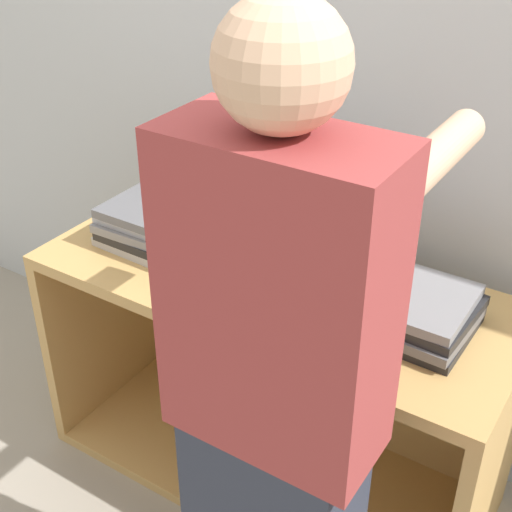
# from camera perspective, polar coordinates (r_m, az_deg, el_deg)

# --- Properties ---
(wall_back) EXTENTS (8.00, 0.05, 2.40)m
(wall_back) POSITION_cam_1_polar(r_m,az_deg,el_deg) (2.04, 7.35, 14.49)
(wall_back) COLOR silver
(wall_back) RESTS_ON ground_plane
(cart) EXTENTS (1.34, 0.56, 0.72)m
(cart) POSITION_cam_1_polar(r_m,az_deg,el_deg) (2.20, 2.20, -9.03)
(cart) COLOR tan
(cart) RESTS_ON ground_plane
(laptop_open) EXTENTS (0.33, 0.32, 0.27)m
(laptop_open) POSITION_cam_1_polar(r_m,az_deg,el_deg) (1.94, 2.17, 0.09)
(laptop_open) COLOR #B7B7BC
(laptop_open) RESTS_ON cart
(laptop_stack_left) EXTENTS (0.36, 0.27, 0.13)m
(laptop_stack_left) POSITION_cam_1_polar(r_m,az_deg,el_deg) (2.08, -7.32, 2.46)
(laptop_stack_left) COLOR #B7B7BC
(laptop_stack_left) RESTS_ON cart
(laptop_stack_right) EXTENTS (0.35, 0.28, 0.10)m
(laptop_stack_right) POSITION_cam_1_polar(r_m,az_deg,el_deg) (1.78, 11.59, -4.00)
(laptop_stack_right) COLOR #232326
(laptop_stack_right) RESTS_ON cart
(person) EXTENTS (0.40, 0.52, 1.59)m
(person) POSITION_cam_1_polar(r_m,az_deg,el_deg) (1.41, 1.70, -12.82)
(person) COLOR #2D3342
(person) RESTS_ON ground_plane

